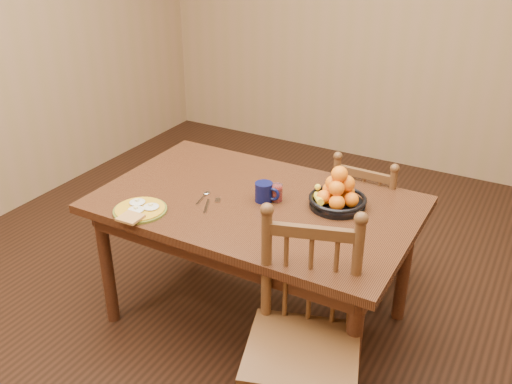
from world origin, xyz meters
The scene contains 10 objects.
room centered at (0.00, 0.00, 1.35)m, with size 4.52×5.02×2.72m.
dining_table centered at (0.00, 0.00, 0.67)m, with size 1.60×1.00×0.75m.
chair_far centered at (0.41, 0.62, 0.42)m, with size 0.40×0.38×0.86m.
chair_near centered at (0.54, -0.56, 0.49)m, with size 0.57×0.55×1.01m.
breakfast_plate centered at (-0.44, -0.38, 0.76)m, with size 0.26×0.29×0.04m.
fork centered at (-0.18, -0.15, 0.75)m, with size 0.07×0.18×0.00m.
spoon centered at (-0.26, -0.08, 0.75)m, with size 0.05×0.16×0.01m.
coffee_mug centered at (0.04, 0.02, 0.80)m, with size 0.13×0.09×0.10m.
juice_glass centered at (0.09, 0.05, 0.79)m, with size 0.06×0.06×0.09m.
fruit_bowl centered at (0.38, 0.14, 0.81)m, with size 0.29×0.29×0.22m.
Camera 1 is at (1.25, -2.24, 2.11)m, focal length 40.00 mm.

